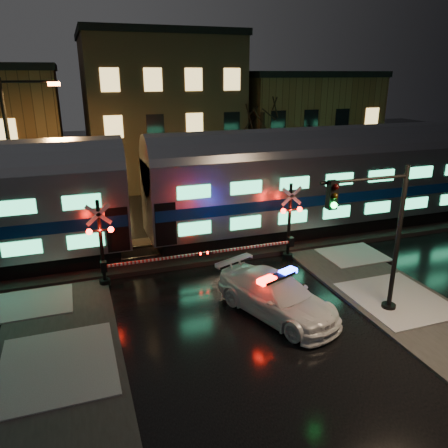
{
  "coord_description": "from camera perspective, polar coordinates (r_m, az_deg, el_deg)",
  "views": [
    {
      "loc": [
        -5.34,
        -15.58,
        8.82
      ],
      "look_at": [
        0.94,
        2.5,
        2.2
      ],
      "focal_mm": 35.0,
      "sensor_mm": 36.0,
      "label": 1
    }
  ],
  "objects": [
    {
      "name": "streetlight",
      "position": [
        25.03,
        -25.44,
        8.44
      ],
      "size": [
        2.89,
        0.3,
        8.65
      ],
      "color": "black",
      "rests_on": "ground"
    },
    {
      "name": "building_mid",
      "position": [
        38.91,
        -8.47,
        14.35
      ],
      "size": [
        12.0,
        11.0,
        11.5
      ],
      "primitive_type": "cube",
      "color": "brown",
      "rests_on": "ground"
    },
    {
      "name": "ballast",
      "position": [
        22.98,
        -4.26,
        -3.23
      ],
      "size": [
        90.0,
        4.2,
        0.24
      ],
      "primitive_type": "cube",
      "color": "black",
      "rests_on": "ground"
    },
    {
      "name": "train",
      "position": [
        21.45,
        -11.49,
        4.01
      ],
      "size": [
        51.0,
        3.12,
        5.92
      ],
      "color": "black",
      "rests_on": "ballast"
    },
    {
      "name": "crossing_signal_right",
      "position": [
        21.39,
        7.73,
        -0.83
      ],
      "size": [
        5.48,
        0.64,
        3.88
      ],
      "color": "black",
      "rests_on": "ground"
    },
    {
      "name": "traffic_light",
      "position": [
        16.78,
        19.5,
        -2.07
      ],
      "size": [
        3.75,
        0.69,
        5.8
      ],
      "rotation": [
        0.0,
        0.0,
        0.02
      ],
      "color": "black",
      "rests_on": "ground"
    },
    {
      "name": "crossing_signal_left",
      "position": [
        19.31,
        -14.55,
        -3.5
      ],
      "size": [
        5.5,
        0.64,
        3.9
      ],
      "color": "black",
      "rests_on": "ground"
    },
    {
      "name": "ground",
      "position": [
        18.69,
        -0.2,
        -9.09
      ],
      "size": [
        120.0,
        120.0,
        0.0
      ],
      "primitive_type": "plane",
      "color": "black",
      "rests_on": "ground"
    },
    {
      "name": "building_right",
      "position": [
        42.98,
        9.46,
        12.72
      ],
      "size": [
        12.0,
        10.0,
        8.5
      ],
      "primitive_type": "cube",
      "color": "brown",
      "rests_on": "ground"
    },
    {
      "name": "police_car",
      "position": [
        17.0,
        6.9,
        -9.3
      ],
      "size": [
        3.93,
        5.75,
        1.72
      ],
      "rotation": [
        0.0,
        0.0,
        0.37
      ],
      "color": "white",
      "rests_on": "ground"
    },
    {
      "name": "sidewalk_left",
      "position": [
        13.04,
        -20.97,
        -24.68
      ],
      "size": [
        4.0,
        20.0,
        0.12
      ],
      "primitive_type": "cube",
      "color": "#2D2D2D",
      "rests_on": "ground"
    }
  ]
}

